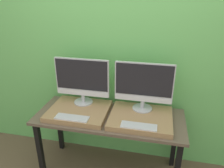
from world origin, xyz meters
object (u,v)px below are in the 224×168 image
at_px(monitor_right, 144,85).
at_px(keyboard_left, 72,118).
at_px(monitor_left, 82,80).
at_px(keyboard_right, 139,126).

bearing_deg(monitor_right, keyboard_left, -152.77).
bearing_deg(monitor_left, monitor_right, 0.00).
bearing_deg(keyboard_right, monitor_right, 90.00).
height_order(monitor_left, keyboard_right, monitor_left).
distance_m(keyboard_left, monitor_right, 0.77).
xyz_separation_m(keyboard_left, keyboard_right, (0.64, 0.00, 0.00)).
xyz_separation_m(monitor_left, monitor_right, (0.64, 0.00, 0.00)).
bearing_deg(keyboard_left, monitor_right, 27.23).
height_order(monitor_right, keyboard_right, monitor_right).
height_order(monitor_left, monitor_right, same).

